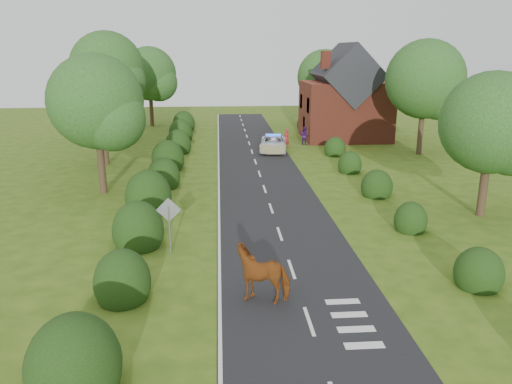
{
  "coord_description": "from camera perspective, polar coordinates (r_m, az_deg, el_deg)",
  "views": [
    {
      "loc": [
        -2.8,
        -18.27,
        8.54
      ],
      "look_at": [
        -0.92,
        6.89,
        1.3
      ],
      "focal_mm": 35.0,
      "sensor_mm": 36.0,
      "label": 1
    }
  ],
  "objects": [
    {
      "name": "road",
      "position": [
        34.46,
        0.53,
        1.68
      ],
      "size": [
        6.0,
        70.0,
        0.02
      ],
      "primitive_type": "cube",
      "color": "black",
      "rests_on": "ground"
    },
    {
      "name": "hedgerow_left",
      "position": [
        31.18,
        -10.96,
        1.24
      ],
      "size": [
        2.75,
        50.41,
        3.0
      ],
      "color": "black",
      "rests_on": "ground"
    },
    {
      "name": "road_markings",
      "position": [
        32.36,
        -1.99,
        0.74
      ],
      "size": [
        4.96,
        70.0,
        0.01
      ],
      "color": "white",
      "rests_on": "road"
    },
    {
      "name": "cow",
      "position": [
        17.87,
        0.82,
        -9.56
      ],
      "size": [
        2.55,
        1.73,
        1.66
      ],
      "primitive_type": "imported",
      "rotation": [
        0.0,
        0.0,
        -1.8
      ],
      "color": "brown",
      "rests_on": "ground"
    },
    {
      "name": "house",
      "position": [
        50.03,
        10.15,
        10.31
      ],
      "size": [
        8.0,
        7.4,
        9.17
      ],
      "color": "brown",
      "rests_on": "ground"
    },
    {
      "name": "tree_left_b",
      "position": [
        39.21,
        -16.96,
        10.21
      ],
      "size": [
        5.74,
        5.6,
        8.07
      ],
      "color": "#332316",
      "rests_on": "ground"
    },
    {
      "name": "tree_right_b",
      "position": [
        43.67,
        19.2,
        11.73
      ],
      "size": [
        6.56,
        6.4,
        9.4
      ],
      "color": "#332316",
      "rests_on": "ground"
    },
    {
      "name": "road_sign",
      "position": [
        21.52,
        -9.91,
        -2.9
      ],
      "size": [
        1.06,
        0.08,
        2.53
      ],
      "color": "gray",
      "rests_on": "ground"
    },
    {
      "name": "police_van",
      "position": [
        43.48,
        1.98,
        5.57
      ],
      "size": [
        2.85,
        5.11,
        1.49
      ],
      "rotation": [
        0.0,
        0.0,
        -0.14
      ],
      "color": "white",
      "rests_on": "ground"
    },
    {
      "name": "tree_left_c",
      "position": [
        49.15,
        -16.3,
        13.05
      ],
      "size": [
        6.97,
        6.8,
        10.22
      ],
      "color": "#332316",
      "rests_on": "ground"
    },
    {
      "name": "tree_right_a",
      "position": [
        28.18,
        25.84,
        6.68
      ],
      "size": [
        5.33,
        5.2,
        7.56
      ],
      "color": "#332316",
      "rests_on": "ground"
    },
    {
      "name": "tree_left_d",
      "position": [
        58.67,
        -11.83,
        12.85
      ],
      "size": [
        6.15,
        6.0,
        8.89
      ],
      "color": "#332316",
      "rests_on": "ground"
    },
    {
      "name": "tree_right_c",
      "position": [
        57.49,
        8.06,
        12.67
      ],
      "size": [
        6.15,
        6.0,
        8.58
      ],
      "color": "#332316",
      "rests_on": "ground"
    },
    {
      "name": "hedgerow_right",
      "position": [
        31.96,
        12.99,
        1.12
      ],
      "size": [
        2.1,
        45.78,
        2.1
      ],
      "color": "black",
      "rests_on": "ground"
    },
    {
      "name": "ground",
      "position": [
        20.36,
        4.09,
        -8.83
      ],
      "size": [
        120.0,
        120.0,
        0.0
      ],
      "primitive_type": "plane",
      "color": "#365613"
    },
    {
      "name": "pedestrian_red",
      "position": [
        45.09,
        3.51,
        6.14
      ],
      "size": [
        0.72,
        0.68,
        1.66
      ],
      "primitive_type": "imported",
      "rotation": [
        0.0,
        0.0,
        3.79
      ],
      "color": "maroon",
      "rests_on": "ground"
    },
    {
      "name": "pedestrian_purple",
      "position": [
        46.6,
        5.55,
        6.42
      ],
      "size": [
        1.02,
        1.01,
        1.67
      ],
      "primitive_type": "imported",
      "rotation": [
        0.0,
        0.0,
        2.4
      ],
      "color": "#3A1555",
      "rests_on": "ground"
    },
    {
      "name": "tree_left_a",
      "position": [
        31.09,
        -17.4,
        9.38
      ],
      "size": [
        5.74,
        5.6,
        8.38
      ],
      "color": "#332316",
      "rests_on": "ground"
    }
  ]
}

